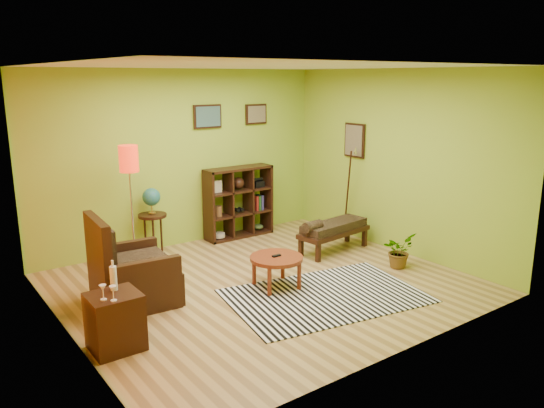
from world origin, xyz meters
TOP-DOWN VIEW (x-y plane):
  - ground at (0.00, 0.00)m, footprint 5.00×5.00m
  - room_shell at (-0.09, 0.01)m, footprint 5.04×4.54m
  - zebra_rug at (0.38, -0.78)m, footprint 2.62×1.95m
  - coffee_table at (0.06, -0.18)m, footprint 0.69×0.69m
  - armchair at (-1.65, 0.48)m, footprint 0.98×0.99m
  - side_cabinet at (-2.20, -0.51)m, footprint 0.50×0.45m
  - floor_lamp at (-1.18, 1.51)m, footprint 0.27×0.27m
  - globe_table at (-0.68, 1.99)m, footprint 0.43×0.43m
  - cube_shelf at (0.91, 2.03)m, footprint 1.20×0.35m
  - bench at (1.63, 0.48)m, footprint 1.30×0.58m
  - potted_plant at (1.93, -0.60)m, footprint 0.55×0.59m

SIDE VIEW (x-z plane):
  - ground at x=0.00m, z-range 0.00..0.00m
  - zebra_rug at x=0.38m, z-range 0.00..0.01m
  - potted_plant at x=1.93m, z-range 0.00..0.39m
  - side_cabinet at x=-2.20m, z-range -0.15..0.75m
  - armchair at x=-1.65m, z-range -0.22..0.89m
  - coffee_table at x=0.06m, z-range 0.14..0.58m
  - bench at x=1.63m, z-range 0.08..0.66m
  - cube_shelf at x=0.91m, z-range 0.00..1.20m
  - globe_table at x=-0.68m, z-range 0.27..1.32m
  - floor_lamp at x=-1.18m, z-range 0.55..2.33m
  - room_shell at x=-0.09m, z-range 0.39..3.21m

